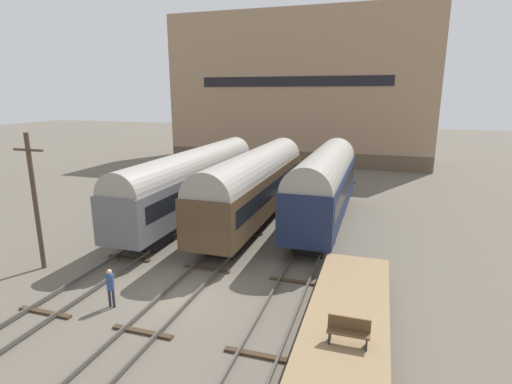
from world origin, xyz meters
name	(u,v)px	position (x,y,z in m)	size (l,w,h in m)	color
ground_plane	(179,297)	(0.00, 0.00, 0.00)	(200.00, 200.00, 0.00)	#60594C
track_left	(93,280)	(-4.76, 0.00, 0.14)	(2.60, 60.00, 0.26)	#4C4742
track_middle	(179,294)	(0.00, 0.00, 0.14)	(2.60, 60.00, 0.26)	#4C4742
track_right	(280,310)	(4.76, 0.00, 0.14)	(2.60, 60.00, 0.26)	#4C4742
train_car_brown	(255,182)	(0.00, 11.41, 2.98)	(3.08, 17.31, 5.26)	black
train_car_navy	(324,183)	(4.76, 12.36, 3.06)	(3.07, 15.02, 5.41)	black
train_car_grey	(193,179)	(-4.76, 11.34, 2.92)	(2.85, 18.64, 5.10)	black
station_platform	(348,313)	(7.59, -0.68, 0.92)	(3.04, 11.01, 1.00)	#8C704C
bench	(349,330)	(7.76, -2.74, 1.48)	(1.40, 0.40, 0.91)	brown
person_worker	(110,284)	(-2.38, -1.68, 1.07)	(0.32, 0.32, 1.77)	#282833
utility_pole	(35,200)	(-8.44, 0.66, 3.76)	(1.80, 0.24, 7.21)	#473828
warehouse_building	(301,90)	(-2.60, 40.08, 9.56)	(33.88, 10.34, 19.12)	brown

